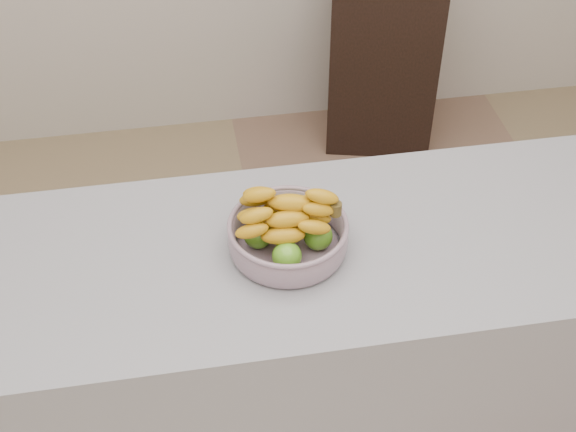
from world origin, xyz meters
name	(u,v)px	position (x,y,z in m)	size (l,w,h in m)	color
counter	(303,370)	(0.00, 0.19, 0.45)	(2.00, 0.60, 0.90)	gray
cabinet	(383,56)	(0.64, 1.78, 0.40)	(0.44, 0.36, 0.80)	black
fruit_bowl	(288,233)	(-0.04, 0.19, 0.95)	(0.27, 0.27, 0.16)	#A3B0C3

